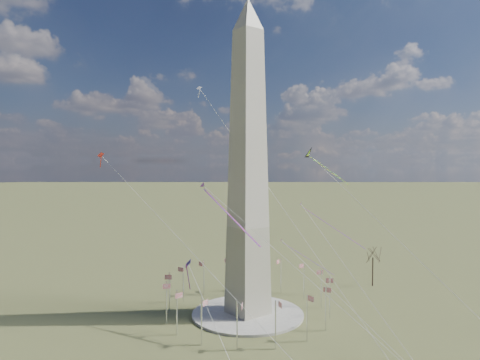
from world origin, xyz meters
TOP-DOWN VIEW (x-y plane):
  - ground at (0.00, 0.00)m, footprint 2000.00×2000.00m
  - plaza at (0.00, 0.00)m, footprint 36.00×36.00m
  - washington_monument at (0.00, 0.00)m, footprint 15.56×15.56m
  - flagpole_ring at (-0.00, -0.00)m, footprint 54.40×54.40m
  - tree_near at (59.29, -5.54)m, footprint 9.82×9.82m
  - kite_delta_black at (34.38, 4.76)m, footprint 10.99×16.92m
  - kite_diamond_purple at (-22.30, -0.17)m, footprint 2.55×3.12m
  - kite_streamer_left at (26.23, -8.29)m, footprint 13.19×19.59m
  - kite_streamer_mid at (-13.27, -3.64)m, footprint 4.61×24.48m
  - kite_streamer_right at (28.88, 4.74)m, footprint 16.00×14.14m
  - kite_small_red at (-36.46, 30.13)m, footprint 1.75×1.66m
  - kite_small_white at (9.13, 43.03)m, footprint 1.76×1.55m

SIDE VIEW (x-z plane):
  - ground at x=0.00m, z-range 0.00..0.00m
  - plaza at x=0.00m, z-range 0.00..0.80m
  - flagpole_ring at x=0.00m, z-range 0.77..13.77m
  - tree_near at x=59.29m, z-range 3.66..20.84m
  - kite_streamer_right at x=28.88m, z-range 8.56..22.40m
  - kite_diamond_purple at x=-22.30m, z-range 14.57..23.71m
  - kite_streamer_left at x=26.23m, z-range 21.96..37.35m
  - kite_streamer_mid at x=-13.27m, z-range 28.41..45.25m
  - washington_monument at x=0.00m, z-range -2.05..97.95m
  - kite_small_red at x=-36.46m, z-range 48.80..53.74m
  - kite_delta_black at x=34.38m, z-range 44.57..58.60m
  - kite_small_white at x=9.13m, z-range 76.69..81.37m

